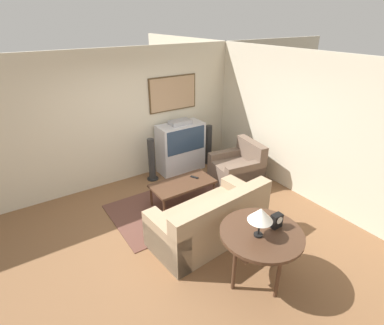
% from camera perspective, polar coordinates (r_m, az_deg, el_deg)
% --- Properties ---
extents(ground_plane, '(12.00, 12.00, 0.00)m').
position_cam_1_polar(ground_plane, '(5.13, -2.92, -12.55)').
color(ground_plane, brown).
extents(wall_back, '(12.00, 0.10, 2.70)m').
position_cam_1_polar(wall_back, '(6.23, -13.27, 8.20)').
color(wall_back, beige).
rests_on(wall_back, ground_plane).
extents(wall_right, '(0.06, 12.00, 2.70)m').
position_cam_1_polar(wall_right, '(6.08, 18.73, 6.97)').
color(wall_right, beige).
rests_on(wall_right, ground_plane).
extents(area_rug, '(2.51, 1.50, 0.01)m').
position_cam_1_polar(area_rug, '(5.72, -2.29, -7.88)').
color(area_rug, brown).
rests_on(area_rug, ground_plane).
extents(tv, '(1.03, 0.49, 1.19)m').
position_cam_1_polar(tv, '(6.71, -2.18, 2.97)').
color(tv, silver).
rests_on(tv, ground_plane).
extents(couch, '(1.91, 1.05, 0.89)m').
position_cam_1_polar(couch, '(4.78, 3.52, -11.03)').
color(couch, '#9E8466').
rests_on(couch, ground_plane).
extents(armchair, '(1.01, 0.99, 0.88)m').
position_cam_1_polar(armchair, '(6.37, 8.63, -1.31)').
color(armchair, brown).
rests_on(armchair, ground_plane).
extents(coffee_table, '(1.17, 0.59, 0.44)m').
position_cam_1_polar(coffee_table, '(5.55, -1.77, -4.25)').
color(coffee_table, '#472D1E').
rests_on(coffee_table, ground_plane).
extents(console_table, '(1.05, 1.05, 0.79)m').
position_cam_1_polar(console_table, '(3.95, 13.08, -13.62)').
color(console_table, '#472D1E').
rests_on(console_table, ground_plane).
extents(table_lamp, '(0.30, 0.30, 0.40)m').
position_cam_1_polar(table_lamp, '(3.67, 12.94, -9.72)').
color(table_lamp, black).
rests_on(table_lamp, console_table).
extents(mantel_clock, '(0.14, 0.10, 0.19)m').
position_cam_1_polar(mantel_clock, '(3.98, 15.79, -10.63)').
color(mantel_clock, black).
rests_on(mantel_clock, console_table).
extents(remote, '(0.11, 0.16, 0.02)m').
position_cam_1_polar(remote, '(5.69, 0.45, -2.82)').
color(remote, black).
rests_on(remote, coffee_table).
extents(speaker_tower_left, '(0.25, 0.25, 0.94)m').
position_cam_1_polar(speaker_tower_left, '(6.40, -7.68, 0.33)').
color(speaker_tower_left, black).
rests_on(speaker_tower_left, ground_plane).
extents(speaker_tower_right, '(0.25, 0.25, 0.94)m').
position_cam_1_polar(speaker_tower_right, '(7.11, 3.19, 3.25)').
color(speaker_tower_right, black).
rests_on(speaker_tower_right, ground_plane).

